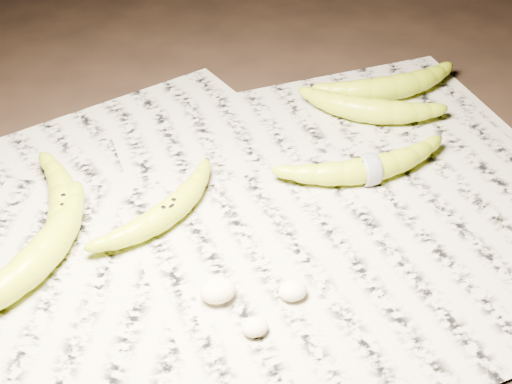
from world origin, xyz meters
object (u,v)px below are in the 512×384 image
object	(u,v)px
banana_left_b	(39,255)
banana_taped	(369,167)
banana_upper_b	(369,108)
banana_center	(168,210)
banana_left_a	(63,208)
banana_upper_a	(393,85)

from	to	relation	value
banana_left_b	banana_taped	world-z (taller)	banana_left_b
banana_taped	banana_upper_b	xyz separation A→B (m)	(0.06, 0.13, 0.00)
banana_center	banana_upper_b	world-z (taller)	banana_upper_b
banana_left_b	banana_taped	distance (m)	0.42
banana_taped	banana_upper_b	distance (m)	0.14
banana_left_a	banana_upper_b	xyz separation A→B (m)	(0.45, 0.09, 0.00)
banana_center	banana_upper_b	xyz separation A→B (m)	(0.33, 0.13, 0.00)
banana_left_a	banana_upper_a	bearing A→B (deg)	-65.69
banana_upper_b	banana_left_b	bearing A→B (deg)	-129.03
banana_left_b	banana_upper_a	bearing A→B (deg)	-27.17
banana_left_a	banana_taped	bearing A→B (deg)	-86.16
banana_upper_b	banana_taped	bearing A→B (deg)	-82.71
banana_left_b	banana_upper_a	xyz separation A→B (m)	(0.54, 0.21, -0.00)
banana_left_b	banana_upper_b	world-z (taller)	banana_left_b
banana_left_a	banana_taped	xyz separation A→B (m)	(0.39, -0.04, -0.00)
banana_left_b	banana_taped	bearing A→B (deg)	-43.27
banana_left_a	banana_upper_a	distance (m)	0.52
banana_taped	banana_upper_b	bearing A→B (deg)	66.09
banana_center	banana_upper_b	bearing A→B (deg)	-12.06
banana_left_b	banana_upper_b	xyz separation A→B (m)	(0.48, 0.16, -0.00)
banana_center	banana_taped	world-z (taller)	banana_taped
banana_left_a	banana_left_b	size ratio (longest dim) A/B	0.96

